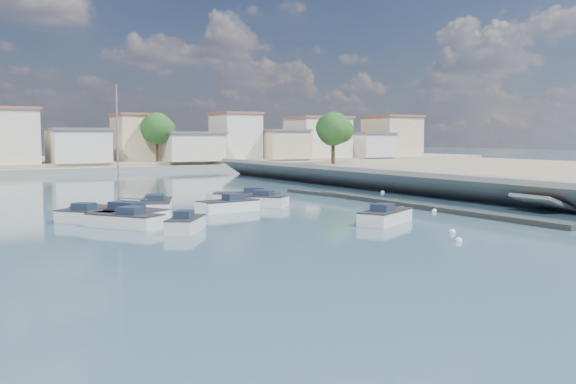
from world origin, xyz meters
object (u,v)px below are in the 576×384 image
Objects in this scene: motorboat_h at (387,217)px; sailboat at (115,214)px; motorboat_d at (225,207)px; motorboat_e at (156,206)px; motorboat_a at (122,221)px; motorboat_b at (187,225)px; motorboat_c at (244,198)px; motorboat_g at (93,217)px; motorboat_f at (255,201)px.

sailboat is (-14.64, 9.94, 0.03)m from motorboat_h.
sailboat is (-8.23, -0.70, 0.03)m from motorboat_d.
motorboat_a is at bearing -122.70° from motorboat_e.
motorboat_b and motorboat_d have the same top height.
motorboat_c is at bearing 13.77° from motorboat_e.
motorboat_c is 0.98× the size of motorboat_e.
motorboat_g is at bearing -154.59° from motorboat_c.
motorboat_c is at bearing 35.62° from motorboat_a.
motorboat_g is at bearing -154.67° from sailboat.
motorboat_e is at bearing 38.88° from motorboat_g.
motorboat_f is (7.85, -0.76, -0.00)m from motorboat_e.
motorboat_e is (4.62, 7.20, -0.00)m from motorboat_a.
motorboat_b is (2.79, -3.57, -0.00)m from motorboat_a.
motorboat_c is 13.64m from sailboat.
motorboat_g is at bearing 150.67° from motorboat_h.
motorboat_f is 12.32m from sailboat.
sailboat is at bearing 25.33° from motorboat_g.
sailboat is at bearing -165.56° from motorboat_f.
motorboat_b is at bearing -99.65° from motorboat_e.
sailboat is (-2.24, 6.94, 0.03)m from motorboat_b.
motorboat_h is 17.70m from sailboat.
motorboat_a is at bearing -99.30° from sailboat.
sailboat is at bearing -175.15° from motorboat_d.
motorboat_d is at bearing -128.43° from motorboat_c.
motorboat_b is at bearing -57.67° from motorboat_g.
motorboat_b is 7.29m from sailboat.
motorboat_e and motorboat_g have the same top height.
motorboat_f is 1.10× the size of motorboat_g.
motorboat_a is at bearing -66.86° from motorboat_g.
motorboat_h is (2.32, -15.79, -0.00)m from motorboat_c.
motorboat_h is at bearing -52.49° from motorboat_e.
motorboat_f is at bearing 15.85° from motorboat_g.
motorboat_b and motorboat_e have the same top height.
motorboat_a is 14.04m from motorboat_f.
motorboat_e is at bearing 43.27° from sailboat.
motorboat_a is 2.81m from motorboat_g.
motorboat_e is 0.67× the size of sailboat.
sailboat reaches higher than motorboat_b.
motorboat_d is at bearing -37.04° from motorboat_e.
motorboat_b is at bearing 166.40° from motorboat_h.
motorboat_a is 4.53m from motorboat_b.
motorboat_c is (12.87, 9.22, 0.00)m from motorboat_a.
motorboat_h is 0.56× the size of sailboat.
motorboat_b is 9.70m from motorboat_d.
motorboat_c is at bearing 51.77° from motorboat_b.
motorboat_b is at bearing -128.23° from motorboat_c.
motorboat_d is at bearing 51.90° from motorboat_b.
motorboat_b is 0.76× the size of motorboat_h.
motorboat_g and motorboat_h have the same top height.
motorboat_f is (12.48, 6.44, -0.00)m from motorboat_a.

